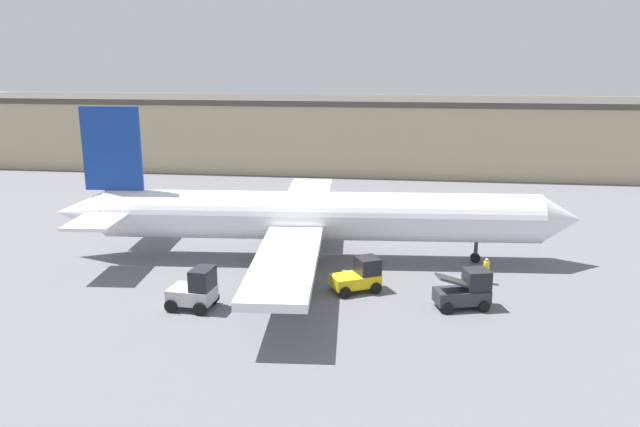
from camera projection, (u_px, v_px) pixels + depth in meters
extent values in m
plane|color=slate|center=(320.00, 259.00, 46.52)|extent=(400.00, 400.00, 0.00)
cube|color=tan|center=(297.00, 135.00, 83.65)|extent=(90.19, 13.37, 8.66)
cube|color=#47423D|center=(297.00, 100.00, 82.49)|extent=(90.19, 13.64, 0.70)
cylinder|color=white|center=(320.00, 216.00, 45.69)|extent=(31.98, 5.93, 3.55)
cone|color=white|center=(561.00, 219.00, 44.74)|extent=(3.09, 3.68, 3.48)
cone|color=white|center=(82.00, 212.00, 46.66)|extent=(4.15, 3.66, 3.37)
cube|color=white|center=(308.00, 197.00, 54.47)|extent=(4.82, 14.34, 0.50)
cube|color=white|center=(285.00, 262.00, 37.39)|extent=(4.82, 14.34, 0.50)
cylinder|color=#939399|center=(306.00, 219.00, 52.78)|extent=(3.07, 2.29, 2.07)
cylinder|color=#939399|center=(289.00, 273.00, 39.80)|extent=(3.07, 2.29, 2.07)
cube|color=navy|center=(112.00, 149.00, 45.32)|extent=(4.29, 0.68, 6.11)
cube|color=white|center=(135.00, 197.00, 50.21)|extent=(3.51, 4.49, 0.24)
cube|color=white|center=(96.00, 222.00, 42.65)|extent=(3.51, 4.49, 0.24)
cylinder|color=#38383D|center=(476.00, 252.00, 45.70)|extent=(0.28, 0.28, 1.60)
cylinder|color=black|center=(475.00, 258.00, 45.81)|extent=(0.72, 0.40, 0.70)
cylinder|color=#38383D|center=(296.00, 259.00, 44.18)|extent=(0.28, 0.28, 1.60)
cylinder|color=black|center=(296.00, 263.00, 44.27)|extent=(0.92, 0.42, 0.90)
cylinder|color=#38383D|center=(301.00, 240.00, 48.65)|extent=(0.28, 0.28, 1.60)
cylinder|color=black|center=(301.00, 244.00, 48.73)|extent=(0.92, 0.42, 0.90)
cylinder|color=#1E2338|center=(486.00, 277.00, 41.57)|extent=(0.28, 0.28, 0.85)
cylinder|color=yellow|center=(486.00, 267.00, 41.38)|extent=(0.39, 0.39, 0.67)
sphere|color=tan|center=(487.00, 260.00, 41.26)|extent=(0.25, 0.25, 0.25)
cube|color=#B2B2B7|center=(192.00, 295.00, 37.46)|extent=(2.80, 2.15, 0.89)
cube|color=black|center=(203.00, 279.00, 37.03)|extent=(1.32, 1.81, 1.27)
cylinder|color=black|center=(200.00, 309.00, 36.47)|extent=(0.83, 0.36, 0.81)
cylinder|color=black|center=(213.00, 297.00, 38.26)|extent=(0.83, 0.36, 0.81)
cylinder|color=black|center=(171.00, 306.00, 36.88)|extent=(0.83, 0.36, 0.81)
cylinder|color=black|center=(185.00, 294.00, 38.67)|extent=(0.83, 0.36, 0.81)
cube|color=#2D2D33|center=(462.00, 296.00, 37.50)|extent=(3.51, 2.36, 0.84)
cube|color=black|center=(477.00, 279.00, 37.38)|extent=(1.74, 1.72, 1.20)
cube|color=#333333|center=(453.00, 280.00, 37.17)|extent=(2.22, 1.59, 0.77)
cylinder|color=black|center=(484.00, 306.00, 37.03)|extent=(0.71, 0.45, 0.66)
cylinder|color=black|center=(474.00, 297.00, 38.51)|extent=(0.71, 0.45, 0.66)
cylinder|color=black|center=(448.00, 309.00, 36.71)|extent=(0.71, 0.45, 0.66)
cylinder|color=black|center=(439.00, 299.00, 38.19)|extent=(0.71, 0.45, 0.66)
cube|color=yellow|center=(355.00, 280.00, 40.13)|extent=(3.48, 2.92, 0.75)
cube|color=black|center=(368.00, 265.00, 40.20)|extent=(1.90, 1.96, 1.06)
cylinder|color=black|center=(376.00, 288.00, 39.83)|extent=(0.78, 0.59, 0.73)
cylinder|color=black|center=(365.00, 279.00, 41.35)|extent=(0.78, 0.59, 0.73)
cylinder|color=black|center=(345.00, 292.00, 39.10)|extent=(0.78, 0.59, 0.73)
cylinder|color=black|center=(335.00, 284.00, 40.61)|extent=(0.78, 0.59, 0.73)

